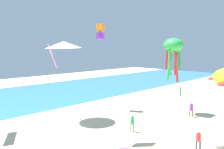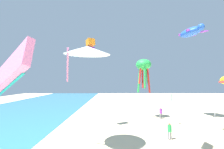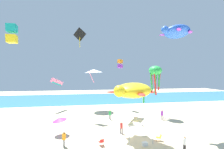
{
  "view_description": "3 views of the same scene",
  "coord_description": "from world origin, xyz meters",
  "px_view_note": "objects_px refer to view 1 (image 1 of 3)",
  "views": [
    {
      "loc": [
        -20.35,
        -5.29,
        8.46
      ],
      "look_at": [
        -1.47,
        13.36,
        5.45
      ],
      "focal_mm": 37.6,
      "sensor_mm": 36.0,
      "label": 1
    },
    {
      "loc": [
        -18.85,
        15.33,
        6.02
      ],
      "look_at": [
        -1.47,
        15.4,
        6.81
      ],
      "focal_mm": 24.76,
      "sensor_mm": 36.0,
      "label": 2
    },
    {
      "loc": [
        -6.54,
        -17.31,
        8.09
      ],
      "look_at": [
        -1.47,
        13.64,
        8.02
      ],
      "focal_mm": 24.3,
      "sensor_mm": 36.0,
      "label": 3
    }
  ],
  "objects_px": {
    "person_watching_sky": "(191,108)",
    "person_near_umbrella": "(198,139)",
    "banner_flag": "(180,102)",
    "kite_delta_white": "(63,45)",
    "kite_box_orange": "(100,32)",
    "kite_octopus_green": "(173,48)",
    "person_by_tent": "(132,122)"
  },
  "relations": [
    {
      "from": "person_near_umbrella",
      "to": "kite_delta_white",
      "type": "relative_size",
      "value": 0.32
    },
    {
      "from": "person_watching_sky",
      "to": "person_near_umbrella",
      "type": "bearing_deg",
      "value": -92.69
    },
    {
      "from": "person_watching_sky",
      "to": "banner_flag",
      "type": "bearing_deg",
      "value": -115.98
    },
    {
      "from": "person_watching_sky",
      "to": "kite_delta_white",
      "type": "height_order",
      "value": "kite_delta_white"
    },
    {
      "from": "person_by_tent",
      "to": "kite_delta_white",
      "type": "relative_size",
      "value": 0.33
    },
    {
      "from": "banner_flag",
      "to": "kite_delta_white",
      "type": "height_order",
      "value": "kite_delta_white"
    },
    {
      "from": "person_near_umbrella",
      "to": "person_by_tent",
      "type": "relative_size",
      "value": 0.95
    },
    {
      "from": "kite_box_orange",
      "to": "kite_octopus_green",
      "type": "bearing_deg",
      "value": 0.72
    },
    {
      "from": "person_near_umbrella",
      "to": "kite_octopus_green",
      "type": "height_order",
      "value": "kite_octopus_green"
    },
    {
      "from": "kite_octopus_green",
      "to": "kite_delta_white",
      "type": "bearing_deg",
      "value": -154.91
    },
    {
      "from": "person_by_tent",
      "to": "kite_delta_white",
      "type": "xyz_separation_m",
      "value": [
        -2.51,
        8.23,
        7.8
      ]
    },
    {
      "from": "kite_box_orange",
      "to": "banner_flag",
      "type": "bearing_deg",
      "value": -24.52
    },
    {
      "from": "person_near_umbrella",
      "to": "kite_octopus_green",
      "type": "bearing_deg",
      "value": -84.1
    },
    {
      "from": "person_near_umbrella",
      "to": "kite_octopus_green",
      "type": "distance_m",
      "value": 13.54
    },
    {
      "from": "person_near_umbrella",
      "to": "kite_delta_white",
      "type": "height_order",
      "value": "kite_delta_white"
    },
    {
      "from": "banner_flag",
      "to": "kite_octopus_green",
      "type": "height_order",
      "value": "kite_octopus_green"
    },
    {
      "from": "person_by_tent",
      "to": "kite_octopus_green",
      "type": "height_order",
      "value": "kite_octopus_green"
    },
    {
      "from": "banner_flag",
      "to": "kite_octopus_green",
      "type": "bearing_deg",
      "value": 40.11
    },
    {
      "from": "kite_delta_white",
      "to": "person_watching_sky",
      "type": "bearing_deg",
      "value": 31.68
    },
    {
      "from": "banner_flag",
      "to": "kite_delta_white",
      "type": "relative_size",
      "value": 0.84
    },
    {
      "from": "person_watching_sky",
      "to": "kite_octopus_green",
      "type": "xyz_separation_m",
      "value": [
        0.02,
        2.72,
        7.41
      ]
    },
    {
      "from": "person_by_tent",
      "to": "banner_flag",
      "type": "bearing_deg",
      "value": -133.88
    },
    {
      "from": "kite_delta_white",
      "to": "person_by_tent",
      "type": "bearing_deg",
      "value": -0.01
    },
    {
      "from": "banner_flag",
      "to": "person_by_tent",
      "type": "height_order",
      "value": "banner_flag"
    },
    {
      "from": "person_watching_sky",
      "to": "kite_box_orange",
      "type": "height_order",
      "value": "kite_box_orange"
    },
    {
      "from": "person_by_tent",
      "to": "person_watching_sky",
      "type": "height_order",
      "value": "person_watching_sky"
    },
    {
      "from": "kite_box_orange",
      "to": "kite_delta_white",
      "type": "xyz_separation_m",
      "value": [
        -6.3,
        -0.63,
        -1.77
      ]
    },
    {
      "from": "person_by_tent",
      "to": "kite_delta_white",
      "type": "height_order",
      "value": "kite_delta_white"
    },
    {
      "from": "kite_box_orange",
      "to": "person_near_umbrella",
      "type": "bearing_deg",
      "value": -44.0
    },
    {
      "from": "banner_flag",
      "to": "kite_box_orange",
      "type": "height_order",
      "value": "kite_box_orange"
    },
    {
      "from": "person_near_umbrella",
      "to": "kite_delta_white",
      "type": "distance_m",
      "value": 17.09
    },
    {
      "from": "person_watching_sky",
      "to": "kite_delta_white",
      "type": "bearing_deg",
      "value": -163.49
    }
  ]
}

